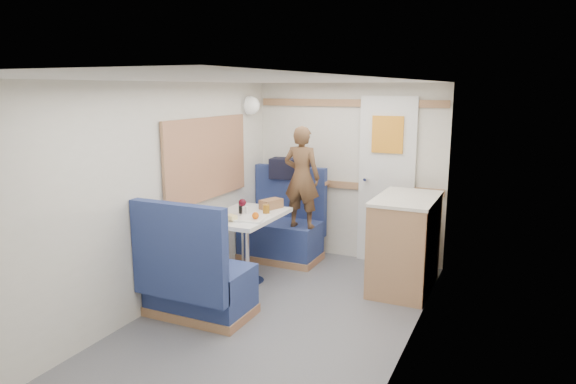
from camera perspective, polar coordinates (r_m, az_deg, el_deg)
The scene contains 26 objects.
floor at distance 4.22m, azimuth -3.60°, elevation -15.96°, with size 4.50×4.50×0.00m, color #515156.
ceiling at distance 3.75m, azimuth -4.00°, elevation 12.31°, with size 4.50×4.50×0.00m, color silver.
wall_back at distance 5.90m, azimuth 6.73°, elevation 2.21°, with size 2.20×0.02×2.00m, color silver.
wall_left at distance 4.48m, azimuth -16.23°, elevation -1.13°, with size 0.02×4.50×2.00m, color silver.
wall_right at distance 3.49m, azimuth 12.33°, elevation -4.50°, with size 0.02×4.50×2.00m, color silver.
oak_trim_low at distance 5.90m, azimuth 6.64°, elevation 0.74°, with size 2.15×0.02×0.08m, color #956143.
oak_trim_high at distance 5.80m, azimuth 6.85°, elevation 9.80°, with size 2.15×0.02×0.08m, color #956143.
side_window at distance 5.21m, azimuth -9.01°, elevation 3.70°, with size 0.04×1.30×0.72m, color #9EAD92.
rear_door at distance 5.75m, azimuth 10.88°, elevation 1.56°, with size 0.62×0.12×1.86m.
dinette_table at distance 5.13m, azimuth -4.76°, elevation -4.14°, with size 0.62×0.92×0.72m.
bench_far at distance 5.94m, azimuth -0.59°, elevation -4.58°, with size 0.90×0.59×1.05m.
bench_near at distance 4.52m, azimuth -10.20°, elevation -10.03°, with size 0.90×0.59×1.05m.
ledge at distance 6.03m, azimuth 0.44°, elevation 1.34°, with size 0.90×0.14×0.04m, color #956143.
dome_light at distance 5.87m, azimuth -4.17°, elevation 9.58°, with size 0.20×0.20×0.20m, color white.
galley_counter at distance 5.15m, azimuth 12.83°, elevation -5.48°, with size 0.57×0.92×0.92m.
person at distance 5.51m, azimuth 1.54°, elevation 1.64°, with size 0.40×0.26×1.10m, color brown.
duffel_bag at distance 6.01m, azimuth 0.40°, elevation 2.63°, with size 0.49×0.23×0.23m, color black.
tray at distance 4.90m, azimuth -3.98°, elevation -2.89°, with size 0.26×0.34×0.02m, color white.
orange_fruit at distance 4.82m, azimuth -3.65°, elevation -2.63°, with size 0.07×0.07×0.07m, color orange.
cheese_block at distance 4.84m, azimuth -6.34°, elevation -2.78°, with size 0.11×0.07×0.04m, color #EFE78A.
wine_glass at distance 5.00m, azimuth -5.09°, elevation -1.26°, with size 0.08×0.08×0.17m.
tumbler_left at distance 4.88m, azimuth -7.90°, elevation -2.53°, with size 0.06×0.06×0.10m, color white.
beer_glass at distance 5.03m, azimuth -2.44°, elevation -1.99°, with size 0.07×0.07×0.10m, color #915C15.
pepper_grinder at distance 5.11m, azimuth -5.30°, elevation -1.85°, with size 0.04×0.04×0.10m, color black.
salt_grinder at distance 5.05m, azimuth -4.63°, elevation -2.10°, with size 0.03×0.03×0.08m, color silver.
bread_loaf at distance 5.29m, azimuth -1.89°, elevation -1.33°, with size 0.13×0.24×0.10m, color brown.
Camera 1 is at (1.80, -3.28, 1.95)m, focal length 32.00 mm.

